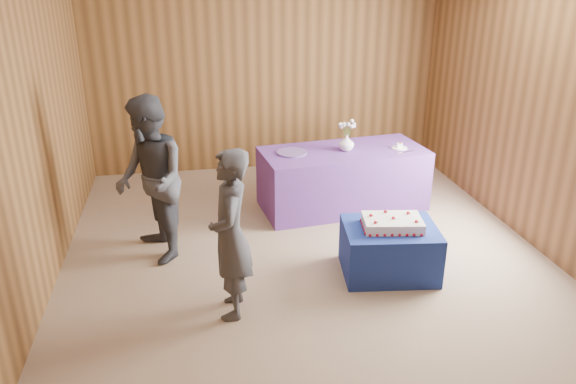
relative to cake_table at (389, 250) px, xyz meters
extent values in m
plane|color=#86725C|center=(-0.74, 0.34, -0.25)|extent=(6.00, 6.00, 0.00)
cube|color=brown|center=(-0.74, 3.34, 1.10)|extent=(5.00, 0.04, 2.70)
cube|color=brown|center=(-0.74, -2.66, 1.10)|extent=(5.00, 0.04, 2.70)
cube|color=brown|center=(-3.24, 0.34, 1.10)|extent=(0.04, 6.00, 2.70)
cube|color=brown|center=(1.76, 0.34, 1.10)|extent=(0.04, 6.00, 2.70)
cube|color=navy|center=(0.00, 0.00, 0.00)|extent=(0.98, 0.81, 0.50)
cube|color=#60338D|center=(-0.02, 1.67, 0.12)|extent=(2.09, 1.12, 0.75)
cube|color=white|center=(0.01, -0.01, 0.30)|extent=(0.61, 0.46, 0.10)
sphere|color=#AB0D1D|center=(-0.30, -0.15, 0.26)|extent=(0.03, 0.03, 0.03)
sphere|color=#AB0D1D|center=(0.25, -0.24, 0.26)|extent=(0.03, 0.03, 0.03)
sphere|color=#AB0D1D|center=(-0.24, 0.22, 0.26)|extent=(0.03, 0.03, 0.03)
sphere|color=#AB0D1D|center=(0.31, 0.13, 0.26)|extent=(0.03, 0.03, 0.03)
sphere|color=#AB0D1D|center=(-0.17, -0.08, 0.37)|extent=(0.03, 0.03, 0.03)
cone|color=#155313|center=(-0.15, -0.08, 0.36)|extent=(0.01, 0.02, 0.02)
sphere|color=#AB0D1D|center=(0.17, 0.05, 0.37)|extent=(0.03, 0.03, 0.03)
cone|color=#155313|center=(0.19, 0.05, 0.36)|extent=(0.01, 0.02, 0.02)
sphere|color=#AB0D1D|center=(0.01, -0.01, 0.37)|extent=(0.03, 0.03, 0.03)
cone|color=#155313|center=(0.03, -0.01, 0.36)|extent=(0.01, 0.02, 0.02)
imported|color=white|center=(0.01, 1.65, 0.60)|extent=(0.25, 0.25, 0.19)
cylinder|color=#2E5923|center=(0.04, 1.65, 0.76)|extent=(0.01, 0.01, 0.14)
sphere|color=#B29DCB|center=(0.09, 1.65, 0.83)|extent=(0.05, 0.05, 0.05)
cylinder|color=#2E5923|center=(0.03, 1.67, 0.76)|extent=(0.01, 0.01, 0.14)
sphere|color=white|center=(0.08, 1.69, 0.83)|extent=(0.05, 0.05, 0.05)
cylinder|color=#2E5923|center=(0.02, 1.68, 0.76)|extent=(0.01, 0.01, 0.14)
sphere|color=#B29DCB|center=(0.04, 1.73, 0.83)|extent=(0.05, 0.05, 0.05)
cylinder|color=#2E5923|center=(0.00, 1.68, 0.76)|extent=(0.01, 0.01, 0.14)
sphere|color=white|center=(-0.01, 1.73, 0.83)|extent=(0.05, 0.05, 0.05)
cylinder|color=#2E5923|center=(-0.02, 1.67, 0.76)|extent=(0.01, 0.01, 0.14)
sphere|color=#B29DCB|center=(-0.05, 1.71, 0.83)|extent=(0.05, 0.05, 0.05)
cylinder|color=#2E5923|center=(-0.03, 1.66, 0.76)|extent=(0.01, 0.01, 0.14)
sphere|color=white|center=(-0.07, 1.67, 0.83)|extent=(0.05, 0.05, 0.05)
cylinder|color=#2E5923|center=(-0.03, 1.64, 0.76)|extent=(0.01, 0.01, 0.14)
sphere|color=#B29DCB|center=(-0.07, 1.63, 0.83)|extent=(0.05, 0.05, 0.05)
cylinder|color=#2E5923|center=(-0.02, 1.62, 0.76)|extent=(0.01, 0.01, 0.14)
sphere|color=white|center=(-0.05, 1.59, 0.83)|extent=(0.05, 0.05, 0.05)
cylinder|color=#2E5923|center=(0.00, 1.62, 0.76)|extent=(0.01, 0.01, 0.14)
sphere|color=#B29DCB|center=(-0.01, 1.57, 0.83)|extent=(0.05, 0.05, 0.05)
cylinder|color=#2E5923|center=(0.02, 1.62, 0.76)|extent=(0.01, 0.01, 0.14)
sphere|color=white|center=(0.04, 1.57, 0.83)|extent=(0.05, 0.05, 0.05)
cylinder|color=#2E5923|center=(0.03, 1.63, 0.76)|extent=(0.01, 0.01, 0.14)
sphere|color=#B29DCB|center=(0.08, 1.60, 0.83)|extent=(0.05, 0.05, 0.05)
cylinder|color=#674C98|center=(-0.67, 1.65, 0.51)|extent=(0.49, 0.49, 0.02)
cylinder|color=white|center=(0.67, 1.60, 0.51)|extent=(0.22, 0.22, 0.01)
cube|color=white|center=(0.67, 1.60, 0.54)|extent=(0.07, 0.06, 0.06)
sphere|color=#AB0D1D|center=(0.67, 1.59, 0.58)|extent=(0.02, 0.02, 0.02)
cube|color=silver|center=(0.69, 1.45, 0.50)|extent=(0.26, 0.10, 0.00)
imported|color=#33343C|center=(-1.58, -0.39, 0.51)|extent=(0.42, 0.59, 1.51)
imported|color=#373942|center=(-2.28, 0.76, 0.61)|extent=(0.86, 0.99, 1.71)
camera|label=1|loc=(-1.86, -4.64, 2.64)|focal=35.00mm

